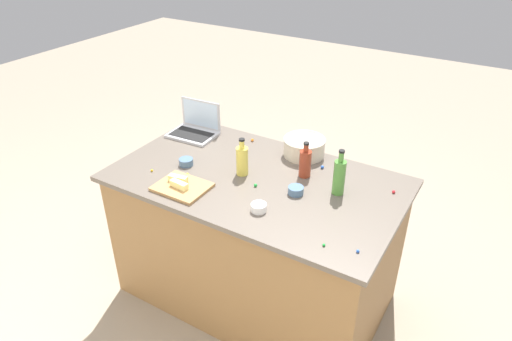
% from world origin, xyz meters
% --- Properties ---
extents(ground_plane, '(12.00, 12.00, 0.00)m').
position_xyz_m(ground_plane, '(0.00, 0.00, 0.00)').
color(ground_plane, gray).
extents(island_counter, '(1.66, 0.96, 0.90)m').
position_xyz_m(island_counter, '(0.00, 0.00, 0.45)').
color(island_counter, olive).
rests_on(island_counter, ground).
extents(laptop, '(0.32, 0.25, 0.22)m').
position_xyz_m(laptop, '(0.65, -0.28, 0.95)').
color(laptop, '#B7B7BC').
rests_on(laptop, island_counter).
extents(mixing_bowl_large, '(0.26, 0.26, 0.12)m').
position_xyz_m(mixing_bowl_large, '(-0.11, -0.39, 0.96)').
color(mixing_bowl_large, beige).
rests_on(mixing_bowl_large, island_counter).
extents(bottle_soy, '(0.07, 0.07, 0.22)m').
position_xyz_m(bottle_soy, '(-0.23, -0.17, 0.99)').
color(bottle_soy, maroon).
rests_on(bottle_soy, island_counter).
extents(bottle_olive, '(0.07, 0.07, 0.26)m').
position_xyz_m(bottle_olive, '(-0.46, -0.10, 1.01)').
color(bottle_olive, '#4C8C38').
rests_on(bottle_olive, island_counter).
extents(bottle_oil, '(0.07, 0.07, 0.23)m').
position_xyz_m(bottle_oil, '(0.09, 0.00, 0.99)').
color(bottle_oil, '#DBC64C').
rests_on(bottle_oil, island_counter).
extents(cutting_board, '(0.29, 0.23, 0.02)m').
position_xyz_m(cutting_board, '(0.29, 0.30, 0.91)').
color(cutting_board, '#AD7F4C').
rests_on(cutting_board, island_counter).
extents(butter_stick_left, '(0.11, 0.05, 0.04)m').
position_xyz_m(butter_stick_left, '(0.34, 0.28, 0.94)').
color(butter_stick_left, '#F4E58C').
rests_on(butter_stick_left, cutting_board).
extents(butter_stick_right, '(0.11, 0.05, 0.04)m').
position_xyz_m(butter_stick_right, '(0.29, 0.33, 0.94)').
color(butter_stick_right, '#F4E58C').
rests_on(butter_stick_right, cutting_board).
extents(ramekin_small, '(0.08, 0.08, 0.04)m').
position_xyz_m(ramekin_small, '(0.44, 0.09, 0.92)').
color(ramekin_small, slate).
rests_on(ramekin_small, island_counter).
extents(ramekin_medium, '(0.09, 0.09, 0.04)m').
position_xyz_m(ramekin_medium, '(-0.27, 0.03, 0.92)').
color(ramekin_medium, slate).
rests_on(ramekin_medium, island_counter).
extents(ramekin_wide, '(0.08, 0.08, 0.04)m').
position_xyz_m(ramekin_wide, '(-0.18, 0.27, 0.92)').
color(ramekin_wide, white).
rests_on(ramekin_wide, island_counter).
extents(candy_0, '(0.02, 0.02, 0.02)m').
position_xyz_m(candy_0, '(0.26, -0.38, 0.91)').
color(candy_0, orange).
rests_on(candy_0, island_counter).
extents(candy_1, '(0.01, 0.01, 0.01)m').
position_xyz_m(candy_1, '(0.56, 0.25, 0.91)').
color(candy_1, yellow).
rests_on(candy_1, island_counter).
extents(candy_2, '(0.02, 0.02, 0.02)m').
position_xyz_m(candy_2, '(-0.73, 0.32, 0.91)').
color(candy_2, blue).
rests_on(candy_2, island_counter).
extents(candy_3, '(0.02, 0.02, 0.02)m').
position_xyz_m(candy_3, '(0.36, 0.18, 0.91)').
color(candy_3, yellow).
rests_on(candy_3, island_counter).
extents(candy_4, '(0.02, 0.02, 0.02)m').
position_xyz_m(candy_4, '(-0.28, -0.30, 0.91)').
color(candy_4, blue).
rests_on(candy_4, island_counter).
extents(candy_5, '(0.02, 0.02, 0.02)m').
position_xyz_m(candy_5, '(-0.05, 0.08, 0.91)').
color(candy_5, green).
rests_on(candy_5, island_counter).
extents(candy_6, '(0.01, 0.01, 0.01)m').
position_xyz_m(candy_6, '(-0.58, 0.36, 0.91)').
color(candy_6, green).
rests_on(candy_6, island_counter).
extents(candy_7, '(0.02, 0.02, 0.02)m').
position_xyz_m(candy_7, '(-0.72, -0.25, 0.91)').
color(candy_7, red).
rests_on(candy_7, island_counter).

